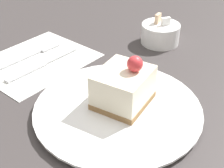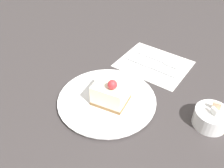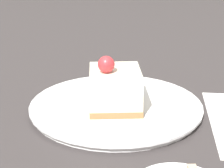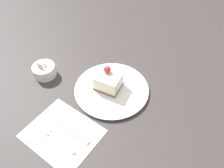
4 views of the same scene
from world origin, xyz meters
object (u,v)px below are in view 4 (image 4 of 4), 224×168
Objects in this scene: sugar_bowl at (44,71)px; fork at (53,136)px; plate at (112,89)px; knife at (72,130)px; cake_slice at (108,81)px.

fork is at bearing -120.18° from sugar_bowl.
plate is 3.15× the size of sugar_bowl.
knife is 0.29m from sugar_bowl.
sugar_bowl is at bearing 99.76° from cake_slice.
knife is (0.06, -0.02, 0.00)m from fork.
cake_slice is 1.25× the size of sugar_bowl.
plate reaches higher than knife.
knife is at bearing 172.92° from cake_slice.
plate is 0.04m from cake_slice.
sugar_bowl is at bearing 53.57° from fork.
fork is 1.79× the size of sugar_bowl.
cake_slice is (-0.00, 0.01, 0.04)m from plate.
cake_slice reaches higher than sugar_bowl.
knife is at bearing -30.22° from fork.
cake_slice is 0.70× the size of fork.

